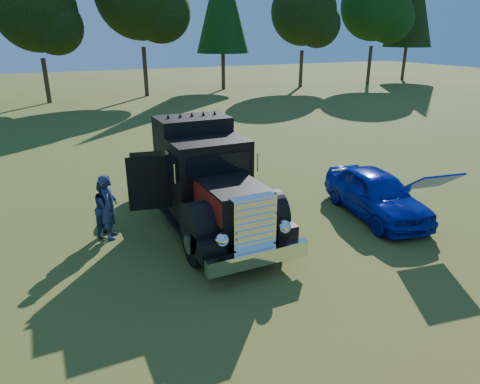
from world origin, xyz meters
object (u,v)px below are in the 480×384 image
diamond_t_truck (204,182)px  hotrod_coupe (376,193)px  spectator_far (106,208)px  spectator_near (109,207)px

diamond_t_truck → hotrod_coupe: size_ratio=1.63×
spectator_far → hotrod_coupe: bearing=-70.6°
diamond_t_truck → hotrod_coupe: (4.93, -1.61, -0.57)m
diamond_t_truck → spectator_near: bearing=174.3°
hotrod_coupe → spectator_near: 7.78m
spectator_far → spectator_near: bearing=-128.1°
spectator_near → hotrod_coupe: bearing=-84.6°
hotrod_coupe → spectator_near: bearing=166.1°
diamond_t_truck → spectator_far: diamond_t_truck is taller
diamond_t_truck → spectator_near: diamond_t_truck is taller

